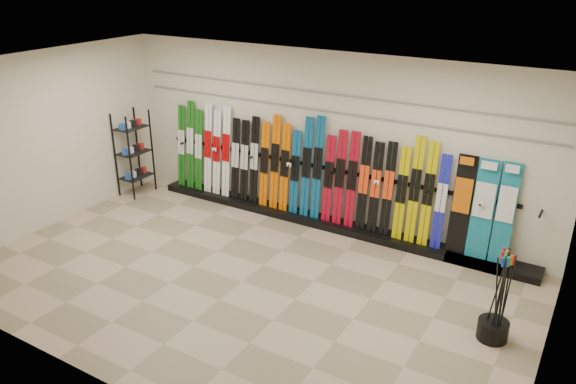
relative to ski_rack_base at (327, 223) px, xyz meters
The scene contains 13 objects.
floor 2.29m from the ski_rack_base, 95.64° to the right, with size 8.00×8.00×0.00m, color gray.
back_wall 1.47m from the ski_rack_base, 135.64° to the left, with size 8.00×8.00×0.00m, color beige.
left_wall 5.01m from the ski_rack_base, 151.65° to the right, with size 5.00×5.00×0.00m, color beige.
right_wall 4.64m from the ski_rack_base, 31.13° to the right, with size 5.00×5.00×0.00m, color beige.
ceiling 3.73m from the ski_rack_base, 95.64° to the right, with size 8.00×8.00×0.00m, color silver.
ski_rack_base is the anchor object (origin of this frame).
skis 1.11m from the ski_rack_base, behind, with size 5.38×0.21×1.81m.
snowboards 2.67m from the ski_rack_base, ahead, with size 0.92×0.24×1.54m.
accessory_rack 4.09m from the ski_rack_base, behind, with size 0.40×0.60×1.66m, color black.
pole_bin 3.65m from the ski_rack_base, 29.03° to the right, with size 0.38×0.38×0.25m, color black.
ski_poles 3.72m from the ski_rack_base, 29.09° to the right, with size 0.25×0.31×1.18m.
slatwall_rail_0 1.96m from the ski_rack_base, 138.37° to the left, with size 7.60×0.02×0.03m, color gray.
slatwall_rail_1 2.26m from the ski_rack_base, 138.37° to the left, with size 7.60×0.02×0.03m, color gray.
Camera 1 is at (4.18, -5.70, 4.36)m, focal length 35.00 mm.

